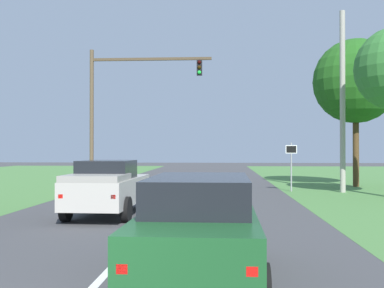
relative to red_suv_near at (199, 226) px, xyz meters
The scene contains 7 objects.
ground_plane 9.37m from the red_suv_near, 100.61° to the left, with size 120.00×120.00×0.00m, color #424244.
red_suv_near is the anchor object (origin of this frame).
pickup_truck_lead 8.64m from the red_suv_near, 113.71° to the left, with size 2.24×5.02×1.88m.
traffic_light 21.52m from the red_suv_near, 105.51° to the left, with size 7.36×0.40×8.25m.
keep_moving_sign 18.05m from the red_suv_near, 76.91° to the left, with size 0.60×0.09×2.59m.
oak_tree_right 23.31m from the red_suv_near, 68.19° to the left, with size 5.06×5.06×8.86m.
utility_pole_right 18.79m from the red_suv_near, 68.73° to the left, with size 0.28×0.28×9.47m, color #9E998E.
Camera 1 is at (2.10, -4.44, 2.27)m, focal length 44.76 mm.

